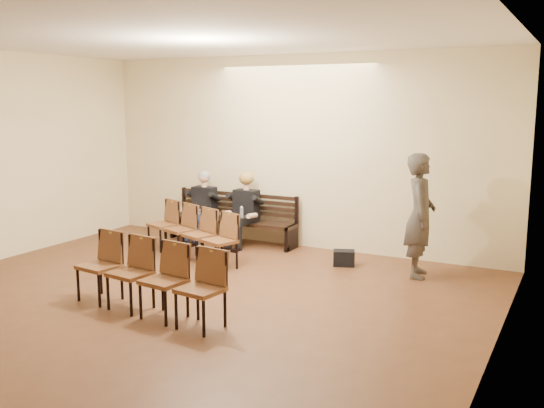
{
  "coord_description": "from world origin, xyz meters",
  "views": [
    {
      "loc": [
        4.76,
        -5.0,
        2.68
      ],
      "look_at": [
        0.01,
        4.05,
        0.93
      ],
      "focal_mm": 40.0,
      "sensor_mm": 36.0,
      "label": 1
    }
  ],
  "objects_px": {
    "laptop": "(197,213)",
    "chair_row_back": "(146,277)",
    "seated_woman": "(244,211)",
    "bag": "(344,258)",
    "chair_row_front": "(190,233)",
    "bench": "(232,231)",
    "seated_man": "(202,207)",
    "passerby": "(420,206)",
    "water_bottle": "(242,219)"
  },
  "relations": [
    {
      "from": "laptop",
      "to": "chair_row_back",
      "type": "relative_size",
      "value": 0.14
    },
    {
      "from": "seated_woman",
      "to": "chair_row_back",
      "type": "xyz_separation_m",
      "value": [
        0.76,
        -3.74,
        -0.18
      ]
    },
    {
      "from": "bag",
      "to": "chair_row_back",
      "type": "height_order",
      "value": "chair_row_back"
    },
    {
      "from": "chair_row_front",
      "to": "bench",
      "type": "bearing_deg",
      "value": 109.71
    },
    {
      "from": "seated_man",
      "to": "laptop",
      "type": "distance_m",
      "value": 0.17
    },
    {
      "from": "bag",
      "to": "passerby",
      "type": "relative_size",
      "value": 0.16
    },
    {
      "from": "seated_woman",
      "to": "passerby",
      "type": "xyz_separation_m",
      "value": [
        3.39,
        -0.48,
        0.45
      ]
    },
    {
      "from": "laptop",
      "to": "water_bottle",
      "type": "relative_size",
      "value": 1.53
    },
    {
      "from": "laptop",
      "to": "seated_woman",
      "type": "bearing_deg",
      "value": 3.46
    },
    {
      "from": "chair_row_front",
      "to": "laptop",
      "type": "bearing_deg",
      "value": 139.7
    },
    {
      "from": "water_bottle",
      "to": "passerby",
      "type": "relative_size",
      "value": 0.1
    },
    {
      "from": "seated_woman",
      "to": "water_bottle",
      "type": "bearing_deg",
      "value": -67.38
    },
    {
      "from": "bench",
      "to": "laptop",
      "type": "bearing_deg",
      "value": -157.86
    },
    {
      "from": "bag",
      "to": "passerby",
      "type": "xyz_separation_m",
      "value": [
        1.23,
        -0.03,
        0.97
      ]
    },
    {
      "from": "bag",
      "to": "chair_row_front",
      "type": "relative_size",
      "value": 0.16
    },
    {
      "from": "water_bottle",
      "to": "seated_woman",
      "type": "bearing_deg",
      "value": 112.62
    },
    {
      "from": "water_bottle",
      "to": "chair_row_front",
      "type": "xyz_separation_m",
      "value": [
        -0.46,
        -0.97,
        -0.1
      ]
    },
    {
      "from": "seated_woman",
      "to": "laptop",
      "type": "xyz_separation_m",
      "value": [
        -0.96,
        -0.14,
        -0.08
      ]
    },
    {
      "from": "passerby",
      "to": "laptop",
      "type": "bearing_deg",
      "value": 72.93
    },
    {
      "from": "chair_row_back",
      "to": "bag",
      "type": "bearing_deg",
      "value": 73.77
    },
    {
      "from": "water_bottle",
      "to": "passerby",
      "type": "height_order",
      "value": "passerby"
    },
    {
      "from": "water_bottle",
      "to": "chair_row_front",
      "type": "height_order",
      "value": "chair_row_front"
    },
    {
      "from": "laptop",
      "to": "seated_man",
      "type": "bearing_deg",
      "value": 77.63
    },
    {
      "from": "water_bottle",
      "to": "chair_row_front",
      "type": "relative_size",
      "value": 0.1
    },
    {
      "from": "passerby",
      "to": "chair_row_front",
      "type": "distance_m",
      "value": 3.87
    },
    {
      "from": "laptop",
      "to": "chair_row_front",
      "type": "xyz_separation_m",
      "value": [
        0.61,
        -1.1,
        -0.12
      ]
    },
    {
      "from": "bag",
      "to": "chair_row_front",
      "type": "bearing_deg",
      "value": -162.8
    },
    {
      "from": "passerby",
      "to": "chair_row_back",
      "type": "distance_m",
      "value": 4.23
    },
    {
      "from": "chair_row_front",
      "to": "chair_row_back",
      "type": "height_order",
      "value": "chair_row_back"
    },
    {
      "from": "seated_man",
      "to": "bag",
      "type": "height_order",
      "value": "seated_man"
    },
    {
      "from": "bag",
      "to": "seated_woman",
      "type": "bearing_deg",
      "value": 168.19
    },
    {
      "from": "bench",
      "to": "chair_row_front",
      "type": "distance_m",
      "value": 1.37
    },
    {
      "from": "water_bottle",
      "to": "passerby",
      "type": "bearing_deg",
      "value": -3.79
    },
    {
      "from": "seated_man",
      "to": "bag",
      "type": "relative_size",
      "value": 3.84
    },
    {
      "from": "bench",
      "to": "laptop",
      "type": "xyz_separation_m",
      "value": [
        -0.63,
        -0.26,
        0.34
      ]
    },
    {
      "from": "seated_man",
      "to": "chair_row_front",
      "type": "relative_size",
      "value": 0.61
    },
    {
      "from": "bench",
      "to": "chair_row_front",
      "type": "height_order",
      "value": "chair_row_front"
    },
    {
      "from": "laptop",
      "to": "bag",
      "type": "xyz_separation_m",
      "value": [
        3.12,
        -0.32,
        -0.44
      ]
    },
    {
      "from": "bag",
      "to": "laptop",
      "type": "bearing_deg",
      "value": 174.22
    },
    {
      "from": "water_bottle",
      "to": "chair_row_back",
      "type": "relative_size",
      "value": 0.09
    },
    {
      "from": "seated_man",
      "to": "chair_row_back",
      "type": "distance_m",
      "value": 4.11
    },
    {
      "from": "seated_man",
      "to": "laptop",
      "type": "bearing_deg",
      "value": -97.72
    },
    {
      "from": "seated_woman",
      "to": "water_bottle",
      "type": "height_order",
      "value": "seated_woman"
    },
    {
      "from": "bench",
      "to": "bag",
      "type": "relative_size",
      "value": 7.54
    },
    {
      "from": "laptop",
      "to": "bag",
      "type": "relative_size",
      "value": 0.92
    },
    {
      "from": "seated_man",
      "to": "chair_row_front",
      "type": "xyz_separation_m",
      "value": [
        0.59,
        -1.23,
        -0.21
      ]
    },
    {
      "from": "seated_woman",
      "to": "chair_row_back",
      "type": "bearing_deg",
      "value": -78.51
    },
    {
      "from": "laptop",
      "to": "passerby",
      "type": "distance_m",
      "value": 4.39
    },
    {
      "from": "laptop",
      "to": "water_bottle",
      "type": "bearing_deg",
      "value": -11.41
    },
    {
      "from": "seated_woman",
      "to": "water_bottle",
      "type": "xyz_separation_m",
      "value": [
        0.11,
        -0.26,
        -0.09
      ]
    }
  ]
}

